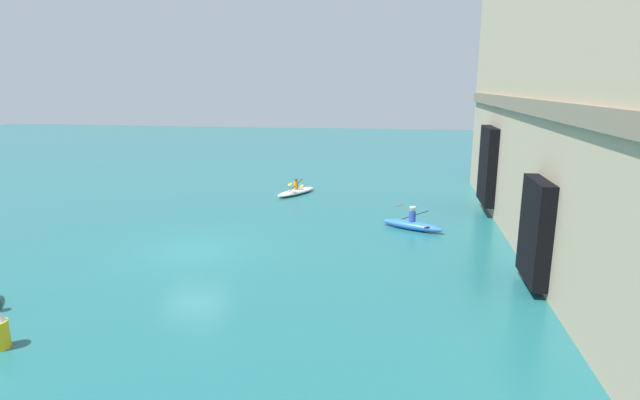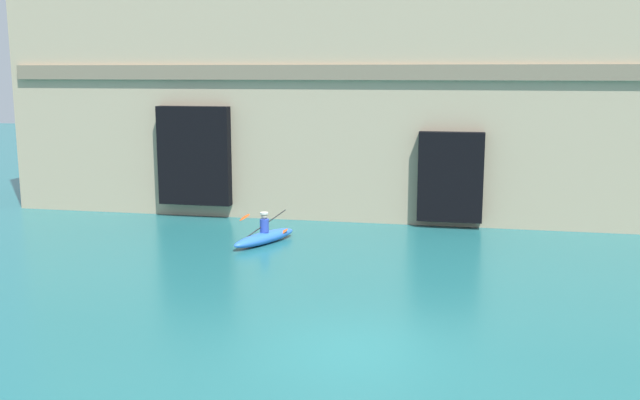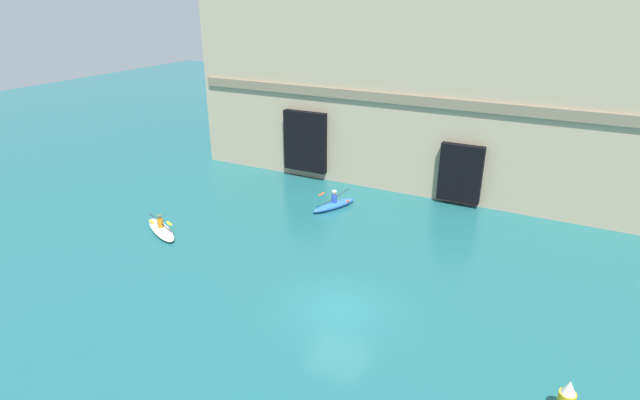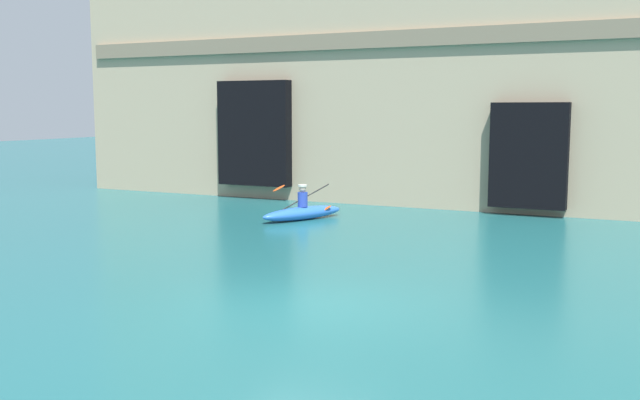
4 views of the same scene
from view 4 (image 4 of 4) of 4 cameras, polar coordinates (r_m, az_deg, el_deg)
The scene contains 2 objects.
ground_plane at distance 12.82m, azimuth -1.33°, elevation -8.58°, with size 120.00×120.00×0.00m, color #1E6066.
kayak_blue at distance 22.74m, azimuth -1.40°, elevation -0.95°, with size 1.88×3.07×1.16m.
Camera 4 is at (5.57, -11.00, 3.50)m, focal length 40.00 mm.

